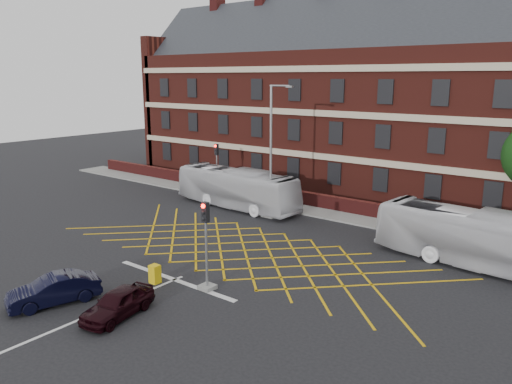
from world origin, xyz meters
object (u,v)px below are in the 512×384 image
Objects in this scene: street_lamp at (271,173)px; bus_left at (237,188)px; utility_cabinet at (155,274)px; car_navy at (54,290)px; traffic_light_far at (217,173)px; car_maroon at (118,303)px; bus_right at (481,239)px; traffic_light_near at (206,254)px; direction_signs at (201,177)px.

bus_left is at bearing 172.47° from street_lamp.
bus_left is 11.87× the size of utility_cabinet.
traffic_light_far is at bearing 131.76° from car_navy.
car_maroon is 3.62m from utility_cabinet.
car_navy is 17.60m from street_lamp.
traffic_light_far reaches higher than bus_right.
bus_left is 2.54× the size of traffic_light_near.
bus_right is at bearing 45.19° from utility_cabinet.
direction_signs is (-9.24, 2.32, -1.87)m from street_lamp.
traffic_light_near is 1.00× the size of traffic_light_far.
traffic_light_near is 3.03m from utility_cabinet.
car_navy is 1.11× the size of car_maroon.
direction_signs is at bearing 87.14° from bus_right.
bus_left is 2.54× the size of traffic_light_far.
bus_right is 18.51m from car_maroon.
street_lamp reaches higher than bus_right.
car_navy is (-13.65, -16.27, -0.89)m from bus_right.
traffic_light_far reaches higher than direction_signs.
direction_signs is 2.40× the size of utility_cabinet.
car_navy is (4.50, -17.87, -0.87)m from bus_left.
bus_right is at bearing -4.40° from street_lamp.
bus_left is at bearing -30.91° from traffic_light_far.
direction_signs is at bearing 115.26° from car_maroon.
utility_cabinet is (-2.53, -1.03, -1.31)m from traffic_light_near.
bus_left is at bearing 124.96° from traffic_light_near.
traffic_light_near is (8.78, -12.55, 0.25)m from bus_left.
traffic_light_near is at bearing 66.38° from car_maroon.
street_lamp is (-4.08, 16.39, 2.65)m from car_maroon.
direction_signs reaches higher than car_maroon.
bus_left is 3.08× the size of car_maroon.
traffic_light_near and traffic_light_far have the same top height.
bus_left reaches higher than car_navy.
street_lamp is (3.67, -0.48, 1.73)m from bus_left.
utility_cabinet is at bearing 140.57° from bus_right.
car_navy is 3.39m from car_maroon.
car_navy is 22.14m from direction_signs.
bus_right is at bearing -91.33° from bus_left.
bus_right is (18.15, -1.60, 0.02)m from bus_left.
bus_left reaches higher than car_maroon.
direction_signs is (-23.72, 3.44, -0.16)m from bus_right.
car_navy is at bearing -112.18° from utility_cabinet.
car_navy is 4.63m from utility_cabinet.
utility_cabinet is at bearing -78.85° from street_lamp.
traffic_light_near is at bearing -67.05° from street_lamp.
direction_signs reaches higher than car_navy.
car_maroon is at bearing 35.05° from car_navy.
car_maroon is 1.60× the size of direction_signs.
bus_left is 18.22m from bus_right.
bus_right reaches higher than direction_signs.
traffic_light_far is at bearing 111.89° from car_maroon.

